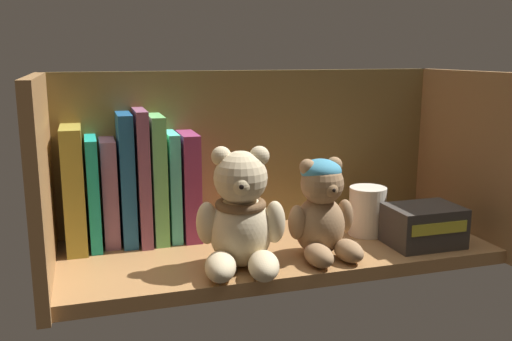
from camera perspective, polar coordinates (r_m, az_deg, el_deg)
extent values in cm
cube|color=#9E7042|center=(86.58, 2.15, -8.32)|extent=(64.28, 24.40, 2.00)
cube|color=brown|center=(94.92, -0.34, 1.69)|extent=(66.68, 1.20, 28.16)
cube|color=#9E7042|center=(78.67, -21.06, -1.26)|extent=(1.60, 26.80, 28.16)
cube|color=#9E7042|center=(98.74, 20.57, 1.32)|extent=(1.60, 26.80, 28.16)
cube|color=olive|center=(88.96, -18.10, -1.46)|extent=(2.97, 14.00, 18.52)
cube|color=teal|center=(89.13, -16.32, -1.90)|extent=(1.71, 12.68, 16.78)
cube|color=#955D78|center=(89.24, -14.80, -1.96)|extent=(2.26, 10.00, 16.29)
cube|color=#1D5589|center=(88.93, -13.18, -0.64)|extent=(2.14, 11.50, 20.16)
cube|color=#834965|center=(89.05, -11.69, -0.38)|extent=(1.74, 13.03, 20.69)
cube|color=#69BE67|center=(89.39, -10.19, -0.59)|extent=(2.12, 12.09, 19.74)
cube|color=#51C6B8|center=(89.99, -8.70, -1.35)|extent=(1.68, 11.17, 16.99)
cube|color=#882E59|center=(90.39, -7.10, -1.30)|extent=(2.60, 12.15, 16.83)
ellipsoid|color=beige|center=(76.87, -1.57, -6.14)|extent=(8.69, 7.97, 10.22)
sphere|color=beige|center=(74.39, -1.59, -0.75)|extent=(7.27, 7.27, 7.27)
sphere|color=beige|center=(74.29, -3.57, 1.45)|extent=(2.73, 2.73, 2.73)
sphere|color=beige|center=(74.44, 0.35, 1.49)|extent=(2.73, 2.73, 2.73)
sphere|color=beige|center=(71.98, -1.52, -1.54)|extent=(2.73, 2.73, 2.73)
sphere|color=black|center=(71.03, -1.50, -1.66)|extent=(0.95, 0.95, 0.95)
ellipsoid|color=beige|center=(73.40, -3.66, -9.79)|extent=(5.60, 7.60, 3.63)
ellipsoid|color=beige|center=(73.56, 0.79, -9.71)|extent=(5.60, 7.60, 3.63)
ellipsoid|color=beige|center=(76.01, -5.04, -5.38)|extent=(3.57, 3.57, 5.91)
ellipsoid|color=beige|center=(76.27, 1.91, -5.28)|extent=(3.57, 3.57, 5.91)
torus|color=brown|center=(75.81, -1.58, -3.49)|extent=(6.98, 6.98, 1.31)
ellipsoid|color=#93704C|center=(81.91, 6.51, -5.61)|extent=(7.43, 6.82, 8.74)
sphere|color=#93704C|center=(79.84, 6.78, -1.30)|extent=(6.21, 6.21, 6.21)
sphere|color=#93704C|center=(78.66, 5.28, 0.34)|extent=(2.33, 2.33, 2.33)
sphere|color=#93704C|center=(80.78, 8.00, 0.58)|extent=(2.33, 2.33, 2.33)
sphere|color=#9B754E|center=(78.08, 7.57, -1.90)|extent=(2.33, 2.33, 2.33)
sphere|color=black|center=(77.39, 7.88, -1.99)|extent=(0.82, 0.82, 0.82)
ellipsoid|color=#93704C|center=(78.28, 6.42, -8.63)|extent=(4.07, 6.15, 3.11)
ellipsoid|color=#93704C|center=(80.63, 9.43, -8.10)|extent=(4.07, 6.15, 3.11)
ellipsoid|color=#93704C|center=(79.42, 4.20, -5.31)|extent=(2.77, 2.77, 5.05)
ellipsoid|color=#93704C|center=(83.17, 9.05, -4.63)|extent=(2.77, 2.77, 5.05)
ellipsoid|color=teal|center=(79.84, 6.65, -0.04)|extent=(5.90, 5.90, 3.42)
cylinder|color=silver|center=(92.18, 11.31, -4.07)|extent=(5.96, 5.96, 7.83)
cube|color=#38332D|center=(89.52, 16.75, -5.41)|extent=(10.90, 7.98, 6.11)
cube|color=gold|center=(86.13, 18.28, -5.66)|extent=(9.26, 0.16, 1.71)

